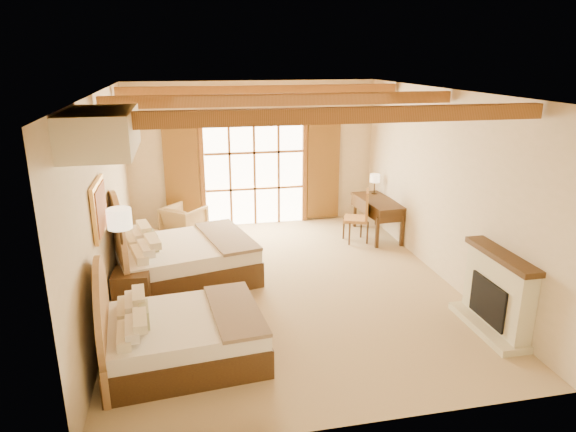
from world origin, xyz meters
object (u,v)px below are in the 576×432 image
object	(u,v)px
bed_far	(175,257)
desk	(377,217)
nightstand	(133,291)
bed_near	(172,333)
armchair	(184,222)

from	to	relation	value
bed_far	desk	xyz separation A→B (m)	(4.23, 1.49, -0.02)
nightstand	desk	world-z (taller)	desk
bed_near	bed_far	distance (m)	2.47
desk	nightstand	bearing A→B (deg)	-157.34
armchair	desk	world-z (taller)	desk
bed_near	armchair	world-z (taller)	bed_near
bed_far	desk	bearing A→B (deg)	6.13
bed_far	nightstand	xyz separation A→B (m)	(-0.62, -0.97, -0.13)
bed_near	bed_far	size ratio (longest dim) A/B	0.80
bed_near	bed_far	bearing A→B (deg)	83.99
bed_far	armchair	bearing A→B (deg)	71.88
desk	bed_near	bearing A→B (deg)	-141.32
bed_far	nightstand	distance (m)	1.16
bed_near	armchair	xyz separation A→B (m)	(0.22, 4.67, -0.04)
bed_near	desk	size ratio (longest dim) A/B	1.37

